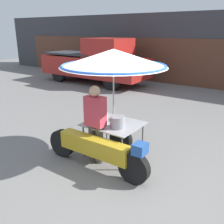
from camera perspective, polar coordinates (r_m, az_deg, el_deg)
The scene contains 4 objects.
ground_plane at distance 4.78m, azimuth 2.00°, elevation -12.66°, with size 36.00×36.00×0.00m, color slate.
vendor_motorcycle_cart at distance 4.62m, azimuth -0.12°, elevation 8.66°, with size 2.23×1.99×2.13m.
vendor_person at distance 4.67m, azimuth -3.81°, elevation -2.06°, with size 0.38×0.22×1.51m.
pickup_truck at distance 12.03m, azimuth -3.63°, elevation 11.29°, with size 5.30×1.87×2.10m.
Camera 1 is at (2.21, -3.45, 2.46)m, focal length 40.00 mm.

